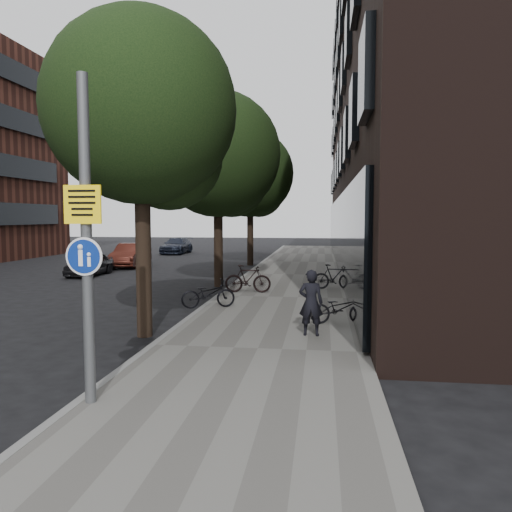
% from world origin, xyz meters
% --- Properties ---
extents(ground, '(120.00, 120.00, 0.00)m').
position_xyz_m(ground, '(0.00, 0.00, 0.00)').
color(ground, black).
rests_on(ground, ground).
extents(sidewalk, '(4.50, 60.00, 0.12)m').
position_xyz_m(sidewalk, '(0.25, 10.00, 0.06)').
color(sidewalk, '#65635D').
rests_on(sidewalk, ground).
extents(curb_edge, '(0.15, 60.00, 0.13)m').
position_xyz_m(curb_edge, '(-2.00, 10.00, 0.07)').
color(curb_edge, slate).
rests_on(curb_edge, ground).
extents(building_right_dark_brick, '(12.00, 40.00, 18.00)m').
position_xyz_m(building_right_dark_brick, '(8.50, 22.00, 9.00)').
color(building_right_dark_brick, black).
rests_on(building_right_dark_brick, ground).
extents(street_tree_near, '(4.40, 4.40, 7.50)m').
position_xyz_m(street_tree_near, '(-2.53, 4.64, 5.11)').
color(street_tree_near, black).
rests_on(street_tree_near, ground).
extents(street_tree_mid, '(5.00, 5.00, 7.80)m').
position_xyz_m(street_tree_mid, '(-2.53, 13.14, 5.11)').
color(street_tree_mid, black).
rests_on(street_tree_mid, ground).
extents(street_tree_far, '(5.00, 5.00, 7.80)m').
position_xyz_m(street_tree_far, '(-2.53, 22.14, 5.11)').
color(street_tree_far, black).
rests_on(street_tree_far, ground).
extents(signpost, '(0.54, 0.16, 4.71)m').
position_xyz_m(signpost, '(-1.80, 0.06, 2.50)').
color(signpost, '#595B5E').
rests_on(signpost, sidewalk).
extents(pedestrian, '(0.56, 0.38, 1.51)m').
position_xyz_m(pedestrian, '(1.31, 4.61, 0.88)').
color(pedestrian, black).
rests_on(pedestrian, sidewalk).
extents(parked_bike_facade_near, '(1.55, 0.67, 0.79)m').
position_xyz_m(parked_bike_facade_near, '(2.00, 5.95, 0.52)').
color(parked_bike_facade_near, black).
rests_on(parked_bike_facade_near, sidewalk).
extents(parked_bike_facade_far, '(1.59, 0.59, 0.93)m').
position_xyz_m(parked_bike_facade_far, '(2.00, 12.01, 0.59)').
color(parked_bike_facade_far, black).
rests_on(parked_bike_facade_far, sidewalk).
extents(parked_bike_curb_near, '(1.70, 1.13, 0.84)m').
position_xyz_m(parked_bike_curb_near, '(-1.80, 7.69, 0.54)').
color(parked_bike_curb_near, black).
rests_on(parked_bike_curb_near, sidewalk).
extents(parked_bike_curb_far, '(1.67, 0.56, 0.99)m').
position_xyz_m(parked_bike_curb_far, '(-1.07, 10.79, 0.61)').
color(parked_bike_curb_far, black).
rests_on(parked_bike_curb_far, sidewalk).
extents(parked_car_near, '(1.33, 3.27, 1.11)m').
position_xyz_m(parked_car_near, '(-9.53, 15.92, 0.56)').
color(parked_car_near, black).
rests_on(parked_car_near, ground).
extents(parked_car_mid, '(1.77, 4.12, 1.32)m').
position_xyz_m(parked_car_mid, '(-9.16, 20.17, 0.66)').
color(parked_car_mid, '#4E1E16').
rests_on(parked_car_mid, ground).
extents(parked_car_far, '(1.73, 4.21, 1.22)m').
position_xyz_m(parked_car_far, '(-9.54, 30.42, 0.61)').
color(parked_car_far, black).
rests_on(parked_car_far, ground).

